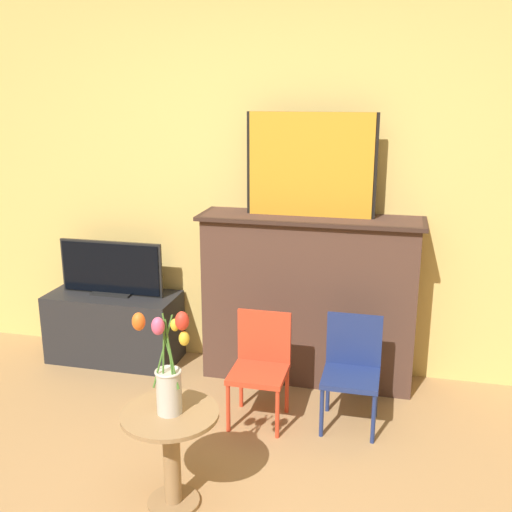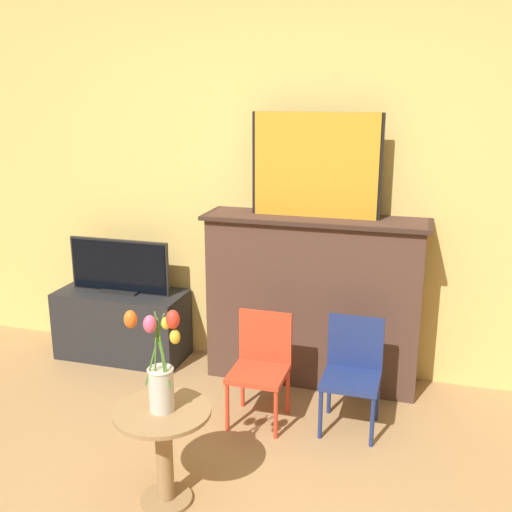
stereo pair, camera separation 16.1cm
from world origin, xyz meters
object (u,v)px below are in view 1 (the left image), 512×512
object	(u,v)px
tv_monitor	(111,269)
chair_red	(261,361)
chair_blue	(352,365)
vase_tulips	(168,373)
painting	(311,165)

from	to	relation	value
tv_monitor	chair_red	distance (m)	1.34
chair_blue	vase_tulips	distance (m)	1.23
tv_monitor	chair_blue	world-z (taller)	tv_monitor
tv_monitor	chair_red	world-z (taller)	tv_monitor
painting	chair_red	distance (m)	1.23
chair_red	chair_blue	xyz separation A→B (m)	(0.52, 0.07, 0.00)
painting	chair_blue	size ratio (longest dim) A/B	1.28
vase_tulips	painting	bearing A→B (deg)	74.97
painting	chair_blue	world-z (taller)	painting
tv_monitor	chair_blue	size ratio (longest dim) A/B	1.18
painting	vase_tulips	world-z (taller)	painting
tv_monitor	chair_red	bearing A→B (deg)	-24.17
painting	chair_red	bearing A→B (deg)	-106.80
chair_red	chair_blue	size ratio (longest dim) A/B	1.00
painting	tv_monitor	size ratio (longest dim) A/B	1.08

